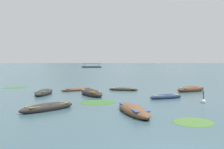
{
  "coord_description": "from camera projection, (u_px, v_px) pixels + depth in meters",
  "views": [
    {
      "loc": [
        -1.6,
        -7.83,
        2.98
      ],
      "look_at": [
        -3.86,
        42.58,
        0.61
      ],
      "focal_mm": 41.9,
      "sensor_mm": 36.0,
      "label": 1
    }
  ],
  "objects": [
    {
      "name": "mountain_3",
      "position": [
        215.0,
        48.0,
        2419.71
      ],
      "size": [
        698.27,
        698.27,
        268.1
      ],
      "primitive_type": "cone",
      "color": "slate",
      "rests_on": "ground"
    },
    {
      "name": "weed_patch_3",
      "position": [
        169.0,
        97.0,
        22.62
      ],
      "size": [
        1.82,
        1.88,
        0.14
      ],
      "primitive_type": "ellipsoid",
      "rotation": [
        0.0,
        0.0,
        2.23
      ],
      "color": "#2D5628",
      "rests_on": "ground"
    },
    {
      "name": "mooring_buoy",
      "position": [
        203.0,
        102.0,
        19.15
      ],
      "size": [
        0.38,
        0.38,
        1.0
      ],
      "color": "silver",
      "rests_on": "ground"
    },
    {
      "name": "mountain_2",
      "position": [
        149.0,
        53.0,
        2496.15
      ],
      "size": [
        577.47,
        577.47,
        184.42
      ],
      "primitive_type": "cone",
      "color": "#56665B",
      "rests_on": "ground"
    },
    {
      "name": "mountain_1",
      "position": [
        77.0,
        43.0,
        2473.67
      ],
      "size": [
        932.91,
        932.91,
        369.26
      ],
      "primitive_type": "cone",
      "color": "#4C5B56",
      "rests_on": "ground"
    },
    {
      "name": "ground_plane",
      "position": [
        124.0,
        63.0,
        1504.74
      ],
      "size": [
        6000.0,
        6000.0,
        0.0
      ],
      "primitive_type": "plane",
      "color": "#385660"
    },
    {
      "name": "weed_patch_1",
      "position": [
        193.0,
        122.0,
        12.98
      ],
      "size": [
        2.77,
        2.89,
        0.14
      ],
      "primitive_type": "ellipsoid",
      "rotation": [
        0.0,
        0.0,
        2.72
      ],
      "color": "#477033",
      "rests_on": "ground"
    },
    {
      "name": "rowboat_1",
      "position": [
        47.0,
        107.0,
        16.18
      ],
      "size": [
        3.19,
        3.55,
        0.57
      ],
      "color": "#2D2826",
      "rests_on": "ground"
    },
    {
      "name": "rowboat_2",
      "position": [
        123.0,
        89.0,
        27.57
      ],
      "size": [
        3.21,
        1.39,
        0.37
      ],
      "color": "#2D2826",
      "rests_on": "ground"
    },
    {
      "name": "rowboat_3",
      "position": [
        133.0,
        110.0,
        15.21
      ],
      "size": [
        2.38,
        4.66,
        0.63
      ],
      "color": "brown",
      "rests_on": "ground"
    },
    {
      "name": "ferry_0",
      "position": [
        91.0,
        67.0,
        145.31
      ],
      "size": [
        11.21,
        6.12,
        2.54
      ],
      "color": "navy",
      "rests_on": "ground"
    },
    {
      "name": "weed_patch_0",
      "position": [
        98.0,
        102.0,
        19.31
      ],
      "size": [
        3.65,
        3.69,
        0.14
      ],
      "primitive_type": "ellipsoid",
      "rotation": [
        0.0,
        0.0,
        1.02
      ],
      "color": "#38662D",
      "rests_on": "ground"
    },
    {
      "name": "rowboat_0",
      "position": [
        77.0,
        89.0,
        27.39
      ],
      "size": [
        3.43,
        2.8,
        0.41
      ],
      "color": "brown",
      "rests_on": "ground"
    },
    {
      "name": "rowboat_5",
      "position": [
        191.0,
        89.0,
        26.64
      ],
      "size": [
        3.66,
        2.93,
        0.69
      ],
      "color": "brown",
      "rests_on": "ground"
    },
    {
      "name": "rowboat_6",
      "position": [
        166.0,
        97.0,
        21.47
      ],
      "size": [
        3.1,
        2.04,
        0.45
      ],
      "color": "navy",
      "rests_on": "ground"
    },
    {
      "name": "rowboat_7",
      "position": [
        91.0,
        93.0,
        23.43
      ],
      "size": [
        3.01,
        4.08,
        0.71
      ],
      "color": "#2D2826",
      "rests_on": "ground"
    },
    {
      "name": "weed_patch_2",
      "position": [
        16.0,
        88.0,
        30.63
      ],
      "size": [
        3.03,
        3.62,
        0.14
      ],
      "primitive_type": "ellipsoid",
      "rotation": [
        0.0,
        0.0,
        1.21
      ],
      "color": "#38662D",
      "rests_on": "ground"
    },
    {
      "name": "rowboat_4",
      "position": [
        44.0,
        93.0,
        23.97
      ],
      "size": [
        1.23,
        3.75,
        0.63
      ],
      "color": "#2D2826",
      "rests_on": "ground"
    }
  ]
}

